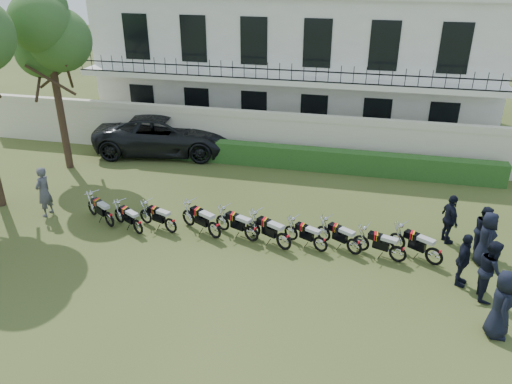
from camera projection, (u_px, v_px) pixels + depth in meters
The scene contains 23 objects.
ground at pixel (230, 247), 16.65m from camera, with size 100.00×100.00×0.00m, color #38431B.
perimeter_wall at pixel (276, 136), 23.16m from camera, with size 30.00×0.35×2.30m.
hedge at pixel (294, 157), 22.55m from camera, with size 18.00×0.60×1.00m, color #213F16.
building at pixel (297, 57), 27.29m from camera, with size 20.40×9.60×7.40m.
tree_west_near at pixel (48, 34), 20.27m from camera, with size 3.40×3.20×7.90m.
motorcycle_0 at pixel (109, 216), 17.65m from camera, with size 1.58×1.07×0.99m.
motorcycle_1 at pixel (138, 223), 17.21m from camera, with size 1.52×0.96×0.94m.
motorcycle_2 at pixel (170, 222), 17.28m from camera, with size 1.67×0.77×0.95m.
motorcycle_3 at pixel (214, 226), 16.92m from camera, with size 1.75×1.03×1.06m.
motorcycle_4 at pixel (251, 230), 16.76m from camera, with size 1.73×0.86×1.00m.
motorcycle_5 at pixel (284, 237), 16.27m from camera, with size 1.75×1.00×1.05m.
motorcycle_6 at pixel (321, 241), 16.19m from camera, with size 1.57×0.85×0.93m.
motorcycle_7 at pixel (355, 243), 16.02m from camera, with size 1.59×0.98×0.98m.
motorcycle_8 at pixel (398, 250), 15.64m from camera, with size 1.72×0.76×0.98m.
motorcycle_9 at pixel (435, 252), 15.47m from camera, with size 1.66×1.07×1.03m.
suv at pixel (166, 134), 24.17m from camera, with size 3.07×6.66×1.85m, color black.
inspector at pixel (44, 192), 18.28m from camera, with size 0.70×0.46×1.91m, color #56565B.
officer_0 at pixel (502, 304), 12.45m from camera, with size 0.93×0.61×1.90m, color black.
officer_1 at pixel (491, 270), 13.86m from camera, with size 0.89×0.69×1.82m, color black.
officer_2 at pixel (463, 260), 14.43m from camera, with size 0.99×0.41×1.68m, color black.
officer_3 at pixel (486, 238), 15.43m from camera, with size 0.87×0.57×1.78m, color black.
officer_4 at pixel (484, 230), 16.07m from camera, with size 0.79×0.62×1.63m, color black.
officer_5 at pixel (450, 219), 16.56m from camera, with size 1.02×0.43×1.75m, color black.
Camera 1 is at (3.99, -13.65, 8.89)m, focal length 35.00 mm.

